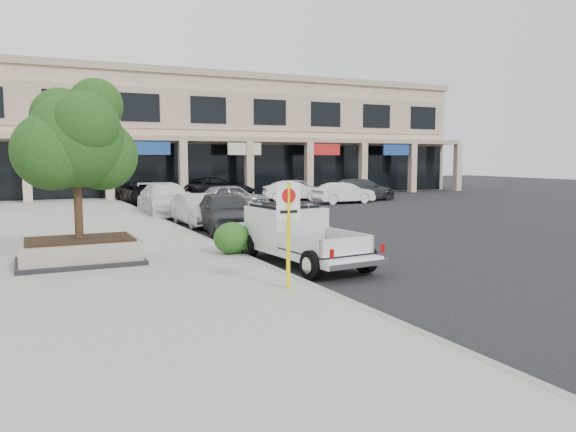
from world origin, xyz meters
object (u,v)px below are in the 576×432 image
object	(u,v)px
no_parking_sign	(288,221)
curb_car_b	(199,210)
curb_car_c	(166,199)
lot_car_a	(232,197)
curb_car_d	(144,193)
lot_car_d	(217,188)
curb_car_a	(226,212)
lot_car_b	(293,191)
pickup_truck	(303,236)
lot_car_e	(297,189)
planter	(80,251)
lot_car_f	(344,193)
planter_tree	(81,141)
lot_car_c	(361,190)

from	to	relation	value
no_parking_sign	curb_car_b	xyz separation A→B (m)	(1.82, 12.90, -0.94)
curb_car_c	lot_car_a	distance (m)	4.16
curb_car_d	lot_car_d	size ratio (longest dim) A/B	0.93
curb_car_a	lot_car_b	size ratio (longest dim) A/B	1.19
no_parking_sign	pickup_truck	distance (m)	3.60
curb_car_c	lot_car_e	size ratio (longest dim) A/B	1.30
curb_car_b	lot_car_e	bearing A→B (deg)	47.86
planter	lot_car_f	size ratio (longest dim) A/B	0.78
curb_car_a	lot_car_d	distance (m)	19.00
planter	no_parking_sign	world-z (taller)	no_parking_sign
planter_tree	no_parking_sign	xyz separation A→B (m)	(3.65, -5.22, -1.78)
curb_car_a	lot_car_c	xyz separation A→B (m)	(13.81, 11.65, -0.07)
no_parking_sign	lot_car_c	world-z (taller)	no_parking_sign
lot_car_a	lot_car_d	world-z (taller)	lot_car_d
curb_car_b	lot_car_d	size ratio (longest dim) A/B	0.77
curb_car_b	lot_car_e	world-z (taller)	lot_car_e
no_parking_sign	lot_car_e	world-z (taller)	no_parking_sign
lot_car_a	lot_car_f	xyz separation A→B (m)	(8.14, 1.33, -0.07)
lot_car_a	lot_car_f	distance (m)	8.25
curb_car_d	no_parking_sign	bearing A→B (deg)	-101.01
lot_car_c	lot_car_e	xyz separation A→B (m)	(-3.19, 3.47, -0.02)
curb_car_d	lot_car_b	xyz separation A→B (m)	(9.83, -1.82, -0.03)
curb_car_c	lot_car_a	size ratio (longest dim) A/B	1.29
planter	planter_tree	world-z (taller)	planter_tree
curb_car_d	lot_car_a	xyz separation A→B (m)	(3.61, -6.70, 0.04)
curb_car_d	lot_car_b	world-z (taller)	curb_car_d
curb_car_d	lot_car_c	size ratio (longest dim) A/B	0.97
lot_car_a	lot_car_b	size ratio (longest dim) A/B	1.07
curb_car_d	curb_car_c	bearing A→B (deg)	-99.47
curb_car_a	lot_car_c	world-z (taller)	curb_car_a
curb_car_c	lot_car_a	xyz separation A→B (m)	(4.00, 1.15, -0.08)
no_parking_sign	lot_car_f	world-z (taller)	no_parking_sign
no_parking_sign	lot_car_f	bearing A→B (deg)	56.14
lot_car_e	lot_car_f	bearing A→B (deg)	-160.31
curb_car_c	lot_car_c	distance (m)	14.90
curb_car_c	lot_car_c	world-z (taller)	curb_car_c
no_parking_sign	curb_car_a	xyz separation A→B (m)	(2.15, 10.21, -0.80)
no_parking_sign	curb_car_c	world-z (taller)	no_parking_sign
lot_car_c	lot_car_e	size ratio (longest dim) A/B	1.21
planter	lot_car_e	xyz separation A→B (m)	(16.56, 20.26, 0.26)
curb_car_b	lot_car_e	xyz separation A→B (m)	(10.95, 12.43, 0.04)
lot_car_c	lot_car_d	bearing A→B (deg)	43.08
curb_car_b	lot_car_a	bearing A→B (deg)	58.07
lot_car_c	lot_car_d	size ratio (longest dim) A/B	0.95
planter	no_parking_sign	distance (m)	6.43
lot_car_d	lot_car_b	bearing A→B (deg)	-119.18
no_parking_sign	pickup_truck	bearing A→B (deg)	58.04
lot_car_a	lot_car_c	distance (m)	10.75
curb_car_d	lot_car_d	bearing A→B (deg)	17.04
curb_car_a	curb_car_d	distance (m)	15.60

